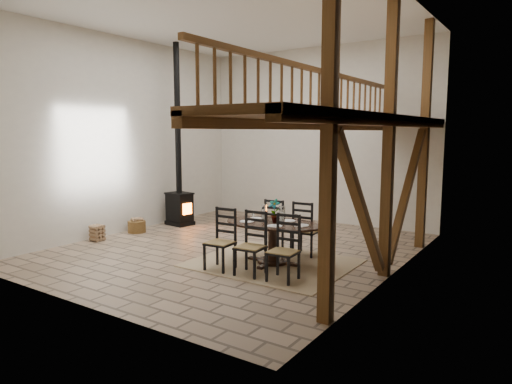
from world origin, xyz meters
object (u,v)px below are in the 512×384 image
Objects in this scene: log_basket at (137,226)px; log_stack at (97,233)px; dining_table at (270,243)px; wood_stove at (179,186)px.

log_basket is 1.20× the size of log_stack.
dining_table is 4.50m from log_basket.
dining_table is 6.05× the size of log_stack.
log_basket is (-0.24, -1.36, -0.95)m from wood_stove.
dining_table reaches higher than log_stack.
dining_table is at bearing -16.81° from wood_stove.
log_basket is at bearing -92.35° from wood_stove.
dining_table reaches higher than log_basket.
wood_stove is at bearing 79.82° from log_basket.
wood_stove is 12.99× the size of log_stack.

